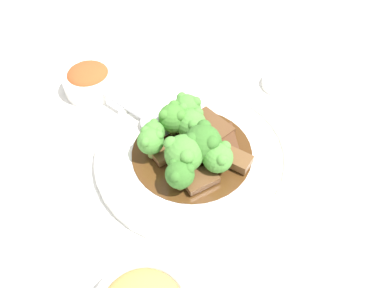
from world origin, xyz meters
TOP-DOWN VIEW (x-y plane):
  - ground_plane at (0.00, 0.00)m, footprint 4.00×4.00m
  - main_plate at (0.00, 0.00)m, footprint 0.30×0.30m
  - beef_strip_0 at (0.05, 0.01)m, footprint 0.04×0.07m
  - beef_strip_1 at (-0.02, 0.02)m, footprint 0.07×0.04m
  - beef_strip_2 at (-0.03, -0.05)m, footprint 0.05×0.04m
  - beef_strip_3 at (0.05, -0.02)m, footprint 0.06×0.07m
  - beef_strip_4 at (0.03, -0.06)m, footprint 0.04×0.06m
  - broccoli_floret_0 at (-0.03, -0.02)m, footprint 0.05×0.05m
  - broccoli_floret_1 at (0.01, 0.05)m, footprint 0.05×0.05m
  - broccoli_floret_2 at (-0.05, 0.04)m, footprint 0.04×0.04m
  - broccoli_floret_3 at (0.02, 0.02)m, footprint 0.05×0.05m
  - broccoli_floret_4 at (0.00, -0.02)m, footprint 0.06×0.06m
  - broccoli_floret_5 at (-0.06, -0.03)m, footprint 0.04×0.04m
  - broccoli_floret_6 at (0.00, -0.05)m, footprint 0.04×0.04m
  - broccoli_floret_7 at (-0.03, 0.05)m, footprint 0.03×0.03m
  - broccoli_floret_8 at (0.04, 0.05)m, footprint 0.04×0.04m
  - serving_spoon at (-0.01, 0.10)m, footprint 0.05×0.23m
  - side_bowl_kimchi at (-0.02, 0.24)m, footprint 0.09×0.09m
  - sauce_dish at (0.23, 0.01)m, footprint 0.07×0.07m

SIDE VIEW (x-z plane):
  - ground_plane at x=0.00m, z-range 0.00..0.00m
  - sauce_dish at x=0.23m, z-range 0.00..0.01m
  - main_plate at x=0.00m, z-range 0.00..0.02m
  - beef_strip_2 at x=-0.03m, z-range 0.02..0.03m
  - beef_strip_1 at x=-0.02m, z-range 0.02..0.03m
  - beef_strip_3 at x=0.05m, z-range 0.02..0.03m
  - serving_spoon at x=-0.01m, z-range 0.02..0.03m
  - side_bowl_kimchi at x=-0.02m, z-range 0.00..0.05m
  - beef_strip_0 at x=0.05m, z-range 0.02..0.03m
  - beef_strip_4 at x=0.03m, z-range 0.02..0.03m
  - broccoli_floret_7 at x=-0.03m, z-range 0.02..0.07m
  - broccoli_floret_3 at x=0.02m, z-range 0.02..0.07m
  - broccoli_floret_6 at x=0.00m, z-range 0.02..0.07m
  - broccoli_floret_5 at x=-0.06m, z-range 0.02..0.07m
  - broccoli_floret_8 at x=0.04m, z-range 0.02..0.08m
  - broccoli_floret_1 at x=0.01m, z-range 0.02..0.08m
  - broccoli_floret_2 at x=-0.05m, z-range 0.03..0.08m
  - broccoli_floret_0 at x=-0.03m, z-range 0.02..0.08m
  - broccoli_floret_4 at x=0.00m, z-range 0.02..0.09m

